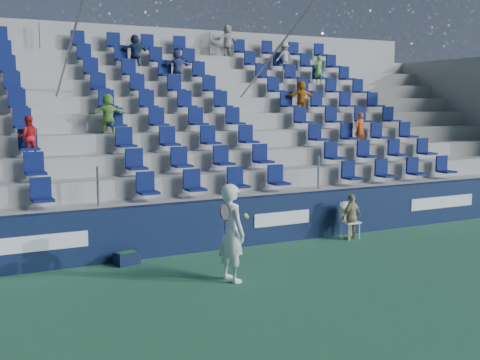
% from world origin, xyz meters
% --- Properties ---
extents(ground, '(70.00, 70.00, 0.00)m').
position_xyz_m(ground, '(0.00, 0.00, 0.00)').
color(ground, '#2D6A47').
rests_on(ground, ground).
extents(sponsor_wall, '(24.00, 0.32, 1.20)m').
position_xyz_m(sponsor_wall, '(0.00, 3.15, 0.60)').
color(sponsor_wall, '#101D3E').
rests_on(sponsor_wall, ground).
extents(grandstand, '(24.00, 8.17, 6.63)m').
position_xyz_m(grandstand, '(0.00, 8.24, 2.13)').
color(grandstand, '#9E9E99').
rests_on(grandstand, ground).
extents(tennis_player, '(0.69, 0.78, 1.95)m').
position_xyz_m(tennis_player, '(-1.11, 0.61, 0.98)').
color(tennis_player, white).
rests_on(tennis_player, ground).
extents(line_judge_chair, '(0.42, 0.43, 0.96)m').
position_xyz_m(line_judge_chair, '(3.30, 2.65, 0.55)').
color(line_judge_chair, white).
rests_on(line_judge_chair, ground).
extents(line_judge, '(0.75, 0.45, 1.19)m').
position_xyz_m(line_judge, '(3.30, 2.50, 0.59)').
color(line_judge, tan).
rests_on(line_judge, ground).
extents(ball_bin, '(0.57, 0.44, 0.29)m').
position_xyz_m(ball_bin, '(-2.62, 2.75, 0.16)').
color(ball_bin, '#0F1B39').
rests_on(ball_bin, ground).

